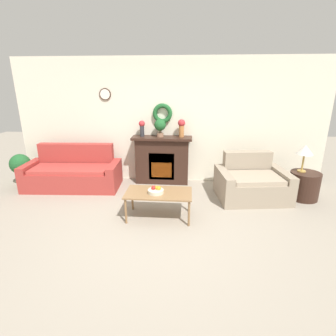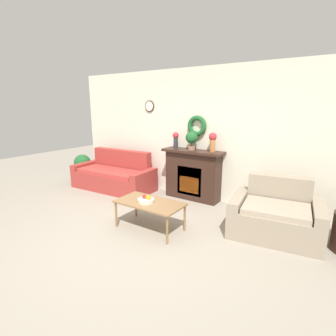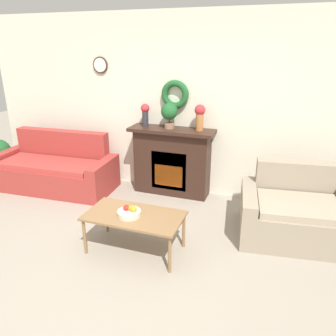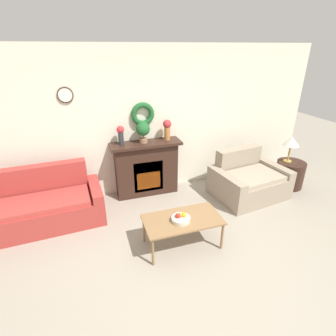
{
  "view_description": "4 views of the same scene",
  "coord_description": "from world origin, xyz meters",
  "px_view_note": "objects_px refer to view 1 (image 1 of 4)",
  "views": [
    {
      "loc": [
        0.48,
        -3.4,
        2.17
      ],
      "look_at": [
        0.1,
        1.22,
        0.65
      ],
      "focal_mm": 28.0,
      "sensor_mm": 36.0,
      "label": 1
    },
    {
      "loc": [
        2.42,
        -2.55,
        1.95
      ],
      "look_at": [
        -0.21,
        1.37,
        0.81
      ],
      "focal_mm": 28.0,
      "sensor_mm": 36.0,
      "label": 2
    },
    {
      "loc": [
        1.43,
        -2.38,
        2.22
      ],
      "look_at": [
        0.07,
        1.46,
        0.69
      ],
      "focal_mm": 35.0,
      "sensor_mm": 36.0,
      "label": 3
    },
    {
      "loc": [
        -1.13,
        -2.26,
        2.63
      ],
      "look_at": [
        0.09,
        1.47,
        0.81
      ],
      "focal_mm": 28.0,
      "sensor_mm": 36.0,
      "label": 4
    }
  ],
  "objects_px": {
    "loveseat_right": "(251,183)",
    "fruit_bowl": "(156,191)",
    "coffee_table": "(159,194)",
    "couch_left": "(73,173)",
    "side_table_by_loveseat": "(304,186)",
    "fireplace": "(162,160)",
    "potted_plant_on_mantel": "(160,126)",
    "table_lamp": "(305,151)",
    "potted_plant_floor_by_couch": "(21,166)",
    "vase_on_mantel_left": "(142,127)",
    "vase_on_mantel_right": "(182,127)"
  },
  "relations": [
    {
      "from": "fruit_bowl",
      "to": "potted_plant_on_mantel",
      "type": "bearing_deg",
      "value": 93.82
    },
    {
      "from": "coffee_table",
      "to": "couch_left",
      "type": "bearing_deg",
      "value": 148.79
    },
    {
      "from": "couch_left",
      "to": "potted_plant_floor_by_couch",
      "type": "relative_size",
      "value": 2.92
    },
    {
      "from": "fruit_bowl",
      "to": "table_lamp",
      "type": "height_order",
      "value": "table_lamp"
    },
    {
      "from": "fruit_bowl",
      "to": "fireplace",
      "type": "bearing_deg",
      "value": 92.44
    },
    {
      "from": "loveseat_right",
      "to": "potted_plant_floor_by_couch",
      "type": "xyz_separation_m",
      "value": [
        -4.91,
        0.3,
        0.13
      ]
    },
    {
      "from": "table_lamp",
      "to": "potted_plant_floor_by_couch",
      "type": "height_order",
      "value": "table_lamp"
    },
    {
      "from": "fireplace",
      "to": "potted_plant_floor_by_couch",
      "type": "distance_m",
      "value": 3.11
    },
    {
      "from": "fireplace",
      "to": "loveseat_right",
      "type": "relative_size",
      "value": 0.92
    },
    {
      "from": "fireplace",
      "to": "vase_on_mantel_right",
      "type": "bearing_deg",
      "value": 0.76
    },
    {
      "from": "potted_plant_on_mantel",
      "to": "table_lamp",
      "type": "bearing_deg",
      "value": -11.53
    },
    {
      "from": "side_table_by_loveseat",
      "to": "potted_plant_floor_by_couch",
      "type": "distance_m",
      "value": 5.93
    },
    {
      "from": "coffee_table",
      "to": "table_lamp",
      "type": "relative_size",
      "value": 2.08
    },
    {
      "from": "fireplace",
      "to": "loveseat_right",
      "type": "height_order",
      "value": "fireplace"
    },
    {
      "from": "fruit_bowl",
      "to": "potted_plant_on_mantel",
      "type": "relative_size",
      "value": 0.68
    },
    {
      "from": "vase_on_mantel_right",
      "to": "loveseat_right",
      "type": "bearing_deg",
      "value": -25.98
    },
    {
      "from": "fireplace",
      "to": "potted_plant_floor_by_couch",
      "type": "relative_size",
      "value": 1.88
    },
    {
      "from": "fireplace",
      "to": "potted_plant_on_mantel",
      "type": "relative_size",
      "value": 3.41
    },
    {
      "from": "fireplace",
      "to": "loveseat_right",
      "type": "distance_m",
      "value": 1.96
    },
    {
      "from": "fruit_bowl",
      "to": "vase_on_mantel_left",
      "type": "relative_size",
      "value": 0.76
    },
    {
      "from": "coffee_table",
      "to": "table_lamp",
      "type": "distance_m",
      "value": 2.9
    },
    {
      "from": "couch_left",
      "to": "side_table_by_loveseat",
      "type": "relative_size",
      "value": 3.63
    },
    {
      "from": "potted_plant_on_mantel",
      "to": "potted_plant_floor_by_couch",
      "type": "bearing_deg",
      "value": -173.11
    },
    {
      "from": "loveseat_right",
      "to": "fruit_bowl",
      "type": "height_order",
      "value": "loveseat_right"
    },
    {
      "from": "loveseat_right",
      "to": "potted_plant_floor_by_couch",
      "type": "height_order",
      "value": "loveseat_right"
    },
    {
      "from": "fireplace",
      "to": "table_lamp",
      "type": "relative_size",
      "value": 2.48
    },
    {
      "from": "side_table_by_loveseat",
      "to": "table_lamp",
      "type": "distance_m",
      "value": 0.69
    },
    {
      "from": "vase_on_mantel_left",
      "to": "loveseat_right",
      "type": "bearing_deg",
      "value": -16.87
    },
    {
      "from": "loveseat_right",
      "to": "coffee_table",
      "type": "height_order",
      "value": "loveseat_right"
    },
    {
      "from": "fireplace",
      "to": "vase_on_mantel_right",
      "type": "distance_m",
      "value": 0.85
    },
    {
      "from": "couch_left",
      "to": "fruit_bowl",
      "type": "bearing_deg",
      "value": -35.82
    },
    {
      "from": "fireplace",
      "to": "potted_plant_on_mantel",
      "type": "distance_m",
      "value": 0.76
    },
    {
      "from": "fireplace",
      "to": "potted_plant_floor_by_couch",
      "type": "bearing_deg",
      "value": -172.93
    },
    {
      "from": "loveseat_right",
      "to": "fireplace",
      "type": "bearing_deg",
      "value": 151.8
    },
    {
      "from": "fireplace",
      "to": "vase_on_mantel_left",
      "type": "bearing_deg",
      "value": 179.27
    },
    {
      "from": "side_table_by_loveseat",
      "to": "potted_plant_floor_by_couch",
      "type": "xyz_separation_m",
      "value": [
        -5.93,
        0.26,
        0.16
      ]
    },
    {
      "from": "vase_on_mantel_left",
      "to": "potted_plant_on_mantel",
      "type": "distance_m",
      "value": 0.4
    },
    {
      "from": "coffee_table",
      "to": "side_table_by_loveseat",
      "type": "bearing_deg",
      "value": 20.0
    },
    {
      "from": "vase_on_mantel_left",
      "to": "potted_plant_on_mantel",
      "type": "bearing_deg",
      "value": -2.89
    },
    {
      "from": "side_table_by_loveseat",
      "to": "loveseat_right",
      "type": "bearing_deg",
      "value": -177.9
    },
    {
      "from": "couch_left",
      "to": "side_table_by_loveseat",
      "type": "height_order",
      "value": "couch_left"
    },
    {
      "from": "side_table_by_loveseat",
      "to": "coffee_table",
      "type": "bearing_deg",
      "value": -160.0
    },
    {
      "from": "coffee_table",
      "to": "potted_plant_on_mantel",
      "type": "xyz_separation_m",
      "value": [
        -0.15,
        1.62,
        0.87
      ]
    },
    {
      "from": "table_lamp",
      "to": "vase_on_mantel_left",
      "type": "distance_m",
      "value": 3.27
    },
    {
      "from": "potted_plant_floor_by_couch",
      "to": "side_table_by_loveseat",
      "type": "bearing_deg",
      "value": -2.51
    },
    {
      "from": "couch_left",
      "to": "fruit_bowl",
      "type": "xyz_separation_m",
      "value": [
        1.96,
        -1.25,
        0.19
      ]
    },
    {
      "from": "fireplace",
      "to": "vase_on_mantel_left",
      "type": "xyz_separation_m",
      "value": [
        -0.44,
        0.01,
        0.72
      ]
    },
    {
      "from": "table_lamp",
      "to": "potted_plant_on_mantel",
      "type": "relative_size",
      "value": 1.38
    },
    {
      "from": "vase_on_mantel_left",
      "to": "potted_plant_on_mantel",
      "type": "xyz_separation_m",
      "value": [
        0.4,
        -0.02,
        0.03
      ]
    },
    {
      "from": "table_lamp",
      "to": "side_table_by_loveseat",
      "type": "bearing_deg",
      "value": -38.66
    }
  ]
}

